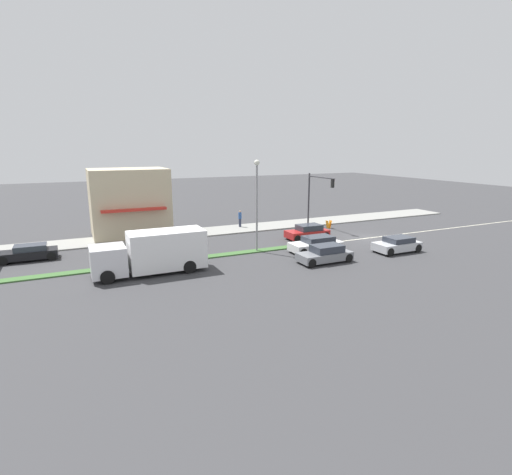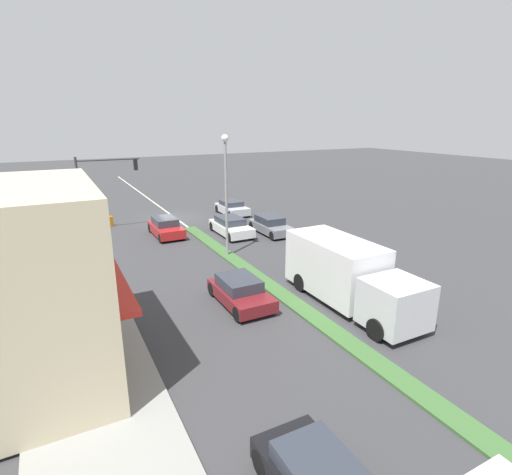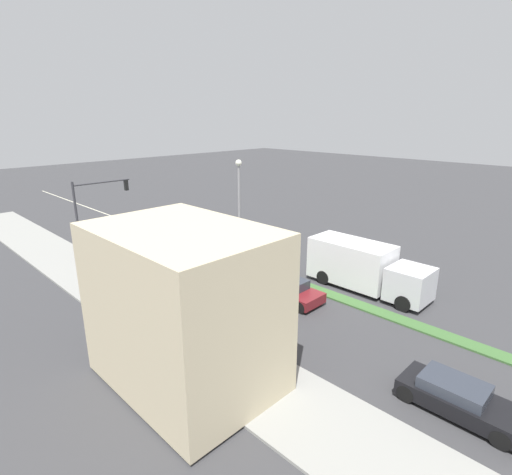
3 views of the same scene
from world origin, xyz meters
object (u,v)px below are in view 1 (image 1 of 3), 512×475
(warning_aframe_sign, at_px, (329,224))
(van_white, at_px, (316,244))
(sedan_maroon, at_px, (172,247))
(traffic_signal_main, at_px, (316,192))
(suv_black, at_px, (29,253))
(sedan_silver, at_px, (397,245))
(pedestrian, at_px, (240,218))
(delivery_truck, at_px, (154,252))
(hatchback_red, at_px, (308,232))
(suv_grey, at_px, (325,254))
(street_lamp, at_px, (257,194))

(warning_aframe_sign, relative_size, van_white, 0.19)
(sedan_maroon, relative_size, van_white, 0.88)
(traffic_signal_main, bearing_deg, suv_black, 92.42)
(sedan_silver, relative_size, suv_black, 0.95)
(pedestrian, distance_m, sedan_silver, 16.65)
(pedestrian, bearing_deg, sedan_maroon, 129.31)
(pedestrian, height_order, warning_aframe_sign, pedestrian)
(sedan_silver, distance_m, suv_black, 29.04)
(traffic_signal_main, relative_size, delivery_truck, 0.75)
(sedan_maroon, distance_m, van_white, 11.79)
(pedestrian, relative_size, hatchback_red, 0.44)
(pedestrian, relative_size, warning_aframe_sign, 2.09)
(warning_aframe_sign, relative_size, sedan_silver, 0.22)
(hatchback_red, relative_size, suv_black, 0.99)
(pedestrian, relative_size, suv_black, 0.43)
(suv_grey, relative_size, suv_black, 1.01)
(suv_grey, bearing_deg, van_white, -20.86)
(street_lamp, xyz_separation_m, pedestrian, (9.68, -2.57, -3.73))
(sedan_silver, bearing_deg, hatchback_red, 29.68)
(hatchback_red, distance_m, suv_black, 23.33)
(suv_grey, height_order, hatchback_red, hatchback_red)
(traffic_signal_main, relative_size, sedan_silver, 1.45)
(sedan_silver, bearing_deg, suv_grey, 90.00)
(sedan_maroon, distance_m, suv_black, 10.66)
(suv_grey, bearing_deg, street_lamp, 33.49)
(traffic_signal_main, bearing_deg, suv_grey, 149.89)
(sedan_maroon, height_order, sedan_silver, sedan_maroon)
(suv_grey, relative_size, hatchback_red, 1.03)
(suv_black, bearing_deg, delivery_truck, -131.77)
(suv_grey, xyz_separation_m, sedan_silver, (0.00, -7.11, -0.01))
(warning_aframe_sign, relative_size, suv_grey, 0.20)
(sedan_silver, xyz_separation_m, suv_black, (10.00, 27.26, -0.02))
(street_lamp, relative_size, warning_aframe_sign, 8.80)
(traffic_signal_main, bearing_deg, pedestrian, 63.66)
(warning_aframe_sign, bearing_deg, pedestrian, 63.50)
(pedestrian, xyz_separation_m, sedan_maroon, (-7.48, 9.14, -0.44))
(van_white, height_order, hatchback_red, hatchback_red)
(delivery_truck, relative_size, sedan_maroon, 1.96)
(street_lamp, relative_size, sedan_maroon, 1.92)
(warning_aframe_sign, bearing_deg, street_lamp, 116.44)
(pedestrian, distance_m, warning_aframe_sign, 9.45)
(pedestrian, relative_size, sedan_maroon, 0.46)
(suv_grey, xyz_separation_m, van_white, (2.80, -1.07, 0.01))
(traffic_signal_main, xyz_separation_m, delivery_truck, (-8.32, 18.55, -2.43))
(pedestrian, height_order, suv_grey, pedestrian)
(traffic_signal_main, xyz_separation_m, suv_grey, (-11.12, 6.45, -3.27))
(traffic_signal_main, xyz_separation_m, pedestrian, (3.56, 7.19, -2.86))
(pedestrian, bearing_deg, delivery_truck, 136.28)
(delivery_truck, xyz_separation_m, hatchback_red, (4.40, -15.10, -0.82))
(street_lamp, relative_size, suv_grey, 1.79)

